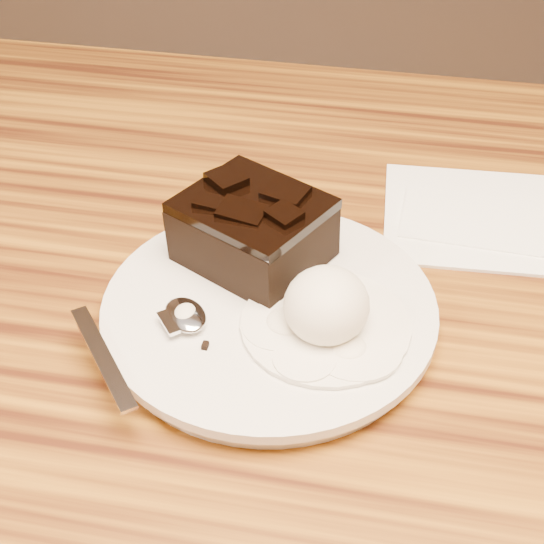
% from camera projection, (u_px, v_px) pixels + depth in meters
% --- Properties ---
extents(plate, '(0.24, 0.24, 0.02)m').
position_uv_depth(plate, '(269.00, 313.00, 0.56)').
color(plate, silver).
rests_on(plate, dining_table).
extents(brownie, '(0.13, 0.12, 0.05)m').
position_uv_depth(brownie, '(253.00, 233.00, 0.58)').
color(brownie, black).
rests_on(brownie, plate).
extents(ice_cream_scoop, '(0.06, 0.06, 0.05)m').
position_uv_depth(ice_cream_scoop, '(327.00, 305.00, 0.52)').
color(ice_cream_scoop, white).
rests_on(ice_cream_scoop, plate).
extents(melt_puddle, '(0.12, 0.12, 0.00)m').
position_uv_depth(melt_puddle, '(325.00, 325.00, 0.53)').
color(melt_puddle, '#EEE4D0').
rests_on(melt_puddle, plate).
extents(spoon, '(0.12, 0.14, 0.01)m').
position_uv_depth(spoon, '(186.00, 317.00, 0.54)').
color(spoon, silver).
rests_on(spoon, plate).
extents(napkin, '(0.15, 0.15, 0.01)m').
position_uv_depth(napkin, '(471.00, 215.00, 0.66)').
color(napkin, white).
rests_on(napkin, dining_table).
extents(crumb_a, '(0.01, 0.01, 0.00)m').
position_uv_depth(crumb_a, '(310.00, 377.00, 0.50)').
color(crumb_a, black).
rests_on(crumb_a, plate).
extents(crumb_b, '(0.01, 0.01, 0.00)m').
position_uv_depth(crumb_b, '(352.00, 296.00, 0.56)').
color(crumb_b, black).
rests_on(crumb_b, plate).
extents(crumb_c, '(0.00, 0.01, 0.00)m').
position_uv_depth(crumb_c, '(205.00, 346.00, 0.52)').
color(crumb_c, black).
rests_on(crumb_c, plate).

